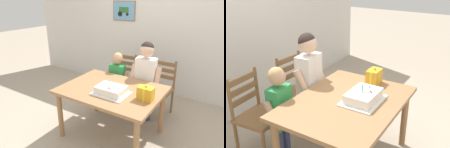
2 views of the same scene
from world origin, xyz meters
The scene contains 7 objects.
dining_table centered at (0.00, 0.00, 0.63)m, with size 1.32×0.99×0.73m.
birthday_cake centered at (0.08, -0.14, 0.77)m, with size 0.44×0.34×0.19m.
gift_box_red_large centered at (0.51, -0.05, 0.81)m, with size 0.19×0.13×0.20m.
chair_left centered at (-0.35, 0.90, 0.47)m, with size 0.45×0.45×0.92m.
chair_right centered at (0.35, 0.90, 0.47)m, with size 0.44×0.44×0.92m.
child_older centered at (0.22, 0.62, 0.77)m, with size 0.48×0.28×1.27m.
child_younger centered at (-0.28, 0.62, 0.63)m, with size 0.39×0.23×1.04m.
Camera 2 is at (-2.01, -1.12, 1.95)m, focal length 42.92 mm.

